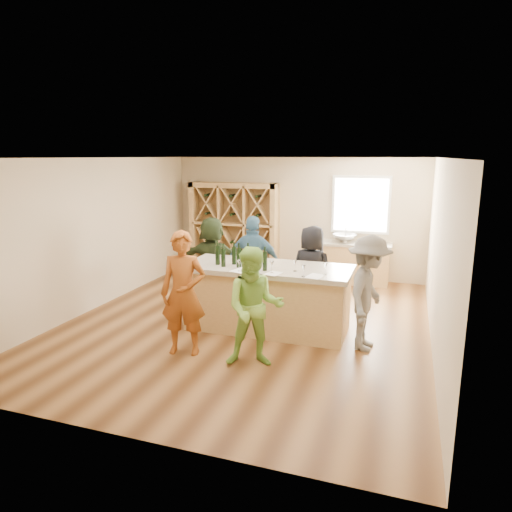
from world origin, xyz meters
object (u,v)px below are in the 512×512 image
(wine_bottle_c, at_px, (234,256))
(wine_bottle_f, at_px, (265,261))
(wine_bottle_e, at_px, (248,257))
(person_far_left, at_px, (213,260))
(wine_bottle_a, at_px, (218,255))
(wine_bottle_b, at_px, (223,257))
(person_far_mid, at_px, (254,264))
(sink, at_px, (344,238))
(wine_rack, at_px, (234,228))
(person_near_left, at_px, (183,293))
(person_far_right, at_px, (311,271))
(tasting_counter_base, at_px, (267,300))
(person_near_right, at_px, (255,307))
(wine_bottle_d, at_px, (239,258))
(person_server, at_px, (368,293))

(wine_bottle_c, distance_m, wine_bottle_f, 0.66)
(wine_bottle_e, xyz_separation_m, person_far_left, (-1.18, 1.24, -0.39))
(wine_bottle_c, relative_size, person_far_left, 0.17)
(wine_bottle_a, distance_m, wine_bottle_b, 0.18)
(person_far_mid, height_order, person_far_left, person_far_mid)
(sink, distance_m, person_far_left, 3.20)
(wine_rack, bearing_deg, person_near_left, -77.41)
(person_near_left, distance_m, person_far_right, 2.62)
(person_far_mid, height_order, person_far_right, person_far_mid)
(wine_bottle_c, xyz_separation_m, person_far_mid, (0.03, 0.90, -0.34))
(wine_bottle_a, distance_m, wine_bottle_f, 0.87)
(person_far_right, bearing_deg, person_near_left, 70.46)
(tasting_counter_base, relative_size, person_far_mid, 1.47)
(wine_bottle_a, xyz_separation_m, person_near_right, (1.04, -1.18, -0.41))
(wine_bottle_a, bearing_deg, wine_rack, 107.16)
(person_near_left, distance_m, person_far_mid, 2.15)
(wine_bottle_a, relative_size, person_far_right, 0.19)
(wine_bottle_c, height_order, person_near_left, person_near_left)
(wine_bottle_d, height_order, person_server, person_server)
(person_server, height_order, wine_bottle_f, person_server)
(wine_bottle_d, height_order, wine_bottle_f, wine_bottle_d)
(wine_bottle_d, xyz_separation_m, person_far_mid, (-0.12, 1.07, -0.35))
(wine_bottle_c, xyz_separation_m, wine_bottle_f, (0.61, -0.24, 0.00))
(person_far_mid, bearing_deg, wine_bottle_e, 99.82)
(sink, relative_size, wine_bottle_f, 1.81)
(tasting_counter_base, distance_m, person_near_left, 1.60)
(wine_bottle_c, bearing_deg, person_server, -6.05)
(person_server, bearing_deg, person_near_right, 133.92)
(person_near_left, bearing_deg, person_far_right, 44.99)
(wine_rack, distance_m, person_server, 5.14)
(wine_bottle_d, bearing_deg, tasting_counter_base, 28.93)
(wine_bottle_a, height_order, person_near_right, person_near_right)
(person_far_left, xyz_separation_m, wine_bottle_f, (1.50, -1.37, 0.38))
(sink, bearing_deg, person_server, -76.83)
(sink, distance_m, person_far_right, 2.44)
(person_near_right, bearing_deg, person_near_left, 160.12)
(wine_bottle_f, bearing_deg, wine_rack, 117.84)
(person_server, relative_size, person_far_mid, 0.97)
(sink, height_order, person_near_right, person_near_right)
(wine_bottle_d, height_order, person_far_mid, person_far_mid)
(person_far_left, bearing_deg, wine_bottle_e, 131.61)
(sink, height_order, tasting_counter_base, sink)
(wine_bottle_a, xyz_separation_m, person_near_left, (-0.06, -1.12, -0.33))
(wine_bottle_b, distance_m, wine_bottle_c, 0.23)
(wine_bottle_e, bearing_deg, tasting_counter_base, 30.94)
(wine_bottle_a, distance_m, person_far_mid, 1.10)
(wine_bottle_e, bearing_deg, person_far_right, 53.34)
(wine_bottle_d, height_order, wine_bottle_e, same)
(tasting_counter_base, xyz_separation_m, person_far_right, (0.54, 0.93, 0.32))
(sink, relative_size, person_far_left, 0.32)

